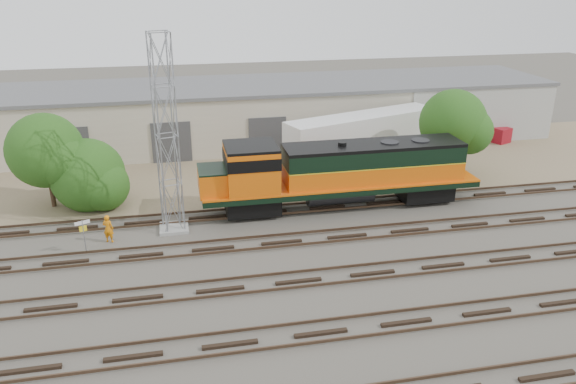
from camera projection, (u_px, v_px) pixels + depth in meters
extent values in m
plane|color=#47423A|center=(287.00, 255.00, 31.49)|extent=(140.00, 140.00, 0.00)
cube|color=#726047|center=(250.00, 169.00, 45.14)|extent=(80.00, 16.00, 0.02)
cube|color=black|center=(321.00, 333.00, 24.64)|extent=(80.00, 2.40, 0.14)
cube|color=#4C3828|center=(325.00, 341.00, 23.91)|extent=(80.00, 0.08, 0.14)
cube|color=#4C3828|center=(317.00, 321.00, 25.27)|extent=(80.00, 0.08, 0.14)
cube|color=black|center=(298.00, 281.00, 28.73)|extent=(80.00, 2.40, 0.14)
cube|color=#4C3828|center=(302.00, 286.00, 28.00)|extent=(80.00, 0.08, 0.14)
cube|color=#4C3828|center=(295.00, 272.00, 29.36)|extent=(80.00, 0.08, 0.14)
cube|color=black|center=(282.00, 242.00, 32.83)|extent=(80.00, 2.40, 0.14)
cube|color=#4C3828|center=(284.00, 246.00, 32.09)|extent=(80.00, 0.08, 0.14)
cube|color=#4C3828|center=(279.00, 235.00, 33.46)|extent=(80.00, 0.08, 0.14)
cube|color=black|center=(269.00, 212.00, 36.92)|extent=(80.00, 2.40, 0.14)
cube|color=#4C3828|center=(271.00, 215.00, 36.19)|extent=(80.00, 0.08, 0.14)
cube|color=#4C3828|center=(267.00, 206.00, 37.55)|extent=(80.00, 0.08, 0.14)
cube|color=beige|center=(237.00, 115.00, 51.49)|extent=(58.00, 10.00, 5.00)
cube|color=#59595B|center=(236.00, 86.00, 50.51)|extent=(58.40, 10.40, 0.30)
cube|color=#999993|center=(484.00, 116.00, 51.03)|extent=(14.00, 0.10, 5.00)
cube|color=#333335|center=(69.00, 148.00, 44.56)|extent=(3.20, 0.12, 3.40)
cube|color=#333335|center=(172.00, 143.00, 46.06)|extent=(3.20, 0.12, 3.40)
cube|color=#333335|center=(268.00, 137.00, 47.56)|extent=(3.20, 0.12, 3.40)
cube|color=#333335|center=(358.00, 132.00, 49.06)|extent=(3.20, 0.12, 3.40)
cube|color=#333335|center=(442.00, 127.00, 50.56)|extent=(3.20, 0.12, 3.40)
cube|color=black|center=(252.00, 203.00, 36.44)|extent=(3.47, 2.60, 1.08)
cube|color=black|center=(423.00, 189.00, 38.68)|extent=(3.47, 2.60, 1.08)
cube|color=black|center=(341.00, 186.00, 37.29)|extent=(18.44, 3.25, 0.38)
cylinder|color=black|center=(340.00, 195.00, 37.54)|extent=(4.55, 1.19, 1.19)
cube|color=#D35709|center=(372.00, 172.00, 37.39)|extent=(11.93, 2.82, 1.30)
cube|color=black|center=(373.00, 155.00, 36.95)|extent=(11.93, 2.82, 1.08)
cube|color=black|center=(374.00, 145.00, 36.71)|extent=(11.93, 2.82, 0.22)
cube|color=#D35709|center=(251.00, 169.00, 35.58)|extent=(3.25, 3.25, 2.82)
cube|color=black|center=(251.00, 146.00, 35.03)|extent=(3.25, 3.25, 0.17)
cube|color=#D35709|center=(212.00, 181.00, 35.35)|extent=(1.74, 2.60, 1.52)
cube|color=gray|center=(174.00, 228.00, 34.59)|extent=(1.74, 1.74, 0.20)
cylinder|color=gray|center=(157.00, 133.00, 32.79)|extent=(0.09, 0.09, 11.62)
cylinder|color=gray|center=(176.00, 132.00, 32.99)|extent=(0.09, 0.09, 11.62)
cylinder|color=gray|center=(157.00, 138.00, 31.82)|extent=(0.09, 0.09, 11.62)
cylinder|color=gray|center=(176.00, 137.00, 32.02)|extent=(0.09, 0.09, 11.62)
cylinder|color=gray|center=(84.00, 237.00, 31.38)|extent=(0.06, 0.06, 2.02)
cube|color=white|center=(82.00, 223.00, 31.06)|extent=(0.78, 0.35, 0.20)
cube|color=yellow|center=(83.00, 229.00, 31.20)|extent=(0.40, 0.19, 0.32)
imported|color=orange|center=(108.00, 229.00, 32.75)|extent=(0.72, 0.58, 1.71)
cube|color=white|center=(363.00, 132.00, 45.25)|extent=(13.62, 6.92, 2.80)
cube|color=black|center=(410.00, 148.00, 48.57)|extent=(3.19, 3.26, 1.04)
cube|color=black|center=(315.00, 170.00, 42.74)|extent=(0.16, 0.16, 1.35)
cube|color=black|center=(301.00, 163.00, 44.40)|extent=(0.16, 0.16, 1.35)
cube|color=navy|center=(409.00, 144.00, 48.95)|extent=(1.62, 1.52, 1.50)
cube|color=maroon|center=(501.00, 135.00, 51.76)|extent=(1.93, 1.88, 1.40)
cylinder|color=#382619|center=(52.00, 191.00, 37.56)|extent=(0.31, 0.31, 2.25)
sphere|color=#1E4D16|center=(45.00, 150.00, 36.51)|extent=(4.91, 4.91, 4.91)
sphere|color=#1E4D16|center=(60.00, 160.00, 36.21)|extent=(3.43, 3.43, 3.43)
cylinder|color=#382619|center=(92.00, 202.00, 38.04)|extent=(0.34, 0.34, 0.45)
sphere|color=#1E4D16|center=(88.00, 175.00, 37.31)|extent=(4.95, 4.95, 4.95)
sphere|color=#1E4D16|center=(103.00, 185.00, 37.00)|extent=(3.46, 3.46, 3.46)
cylinder|color=#382619|center=(449.00, 161.00, 43.14)|extent=(0.29, 0.29, 2.50)
sphere|color=#1E4D16|center=(453.00, 123.00, 42.03)|extent=(5.00, 5.00, 5.00)
sphere|color=#1E4D16|center=(469.00, 131.00, 41.72)|extent=(3.50, 3.50, 3.50)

